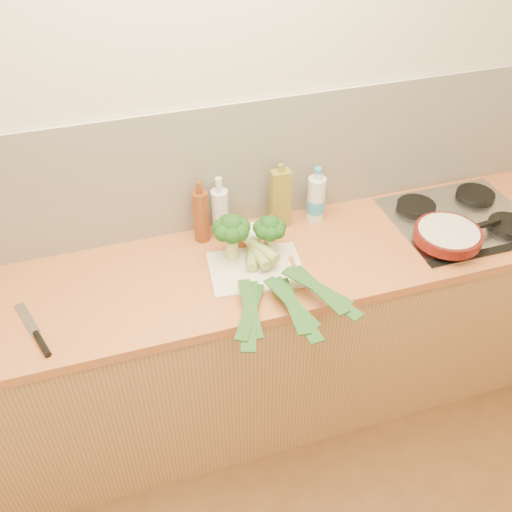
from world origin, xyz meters
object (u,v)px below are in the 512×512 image
at_px(gas_hob, 461,219).
at_px(skillet, 448,235).
at_px(chefs_knife, 38,337).
at_px(chopping_board, 256,269).

height_order(gas_hob, skillet, skillet).
bearing_deg(gas_hob, chefs_knife, -174.84).
height_order(chopping_board, chefs_knife, chefs_knife).
bearing_deg(chopping_board, gas_hob, 8.77).
relative_size(chefs_knife, skillet, 0.76).
bearing_deg(skillet, chefs_knife, 175.58).
xyz_separation_m(chopping_board, skillet, (0.78, -0.09, 0.06)).
xyz_separation_m(gas_hob, chefs_knife, (-1.75, -0.16, -0.01)).
height_order(chefs_knife, skillet, skillet).
xyz_separation_m(chefs_knife, skillet, (1.59, 0.03, 0.05)).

